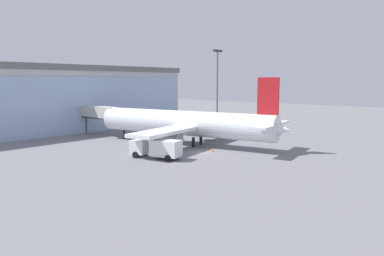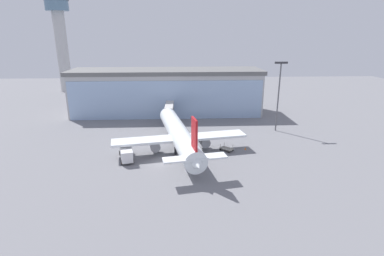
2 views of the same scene
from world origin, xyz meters
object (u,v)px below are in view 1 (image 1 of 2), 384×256
(apron_light_mast, at_px, (217,81))
(baggage_cart, at_px, (226,136))
(safety_cone_nose, at_px, (213,150))
(safety_cone_wingtip, at_px, (237,134))
(airplane, at_px, (186,123))
(catering_truck, at_px, (157,148))
(jet_bridge, at_px, (97,113))

(apron_light_mast, xyz_separation_m, baggage_cart, (-15.14, -13.54, -10.14))
(safety_cone_nose, bearing_deg, apron_light_mast, 35.90)
(safety_cone_wingtip, bearing_deg, airplane, 178.77)
(apron_light_mast, bearing_deg, catering_truck, -154.74)
(apron_light_mast, bearing_deg, baggage_cart, -138.20)
(airplane, height_order, baggage_cart, airplane)
(catering_truck, distance_m, baggage_cart, 21.42)
(jet_bridge, distance_m, safety_cone_wingtip, 27.79)
(baggage_cart, relative_size, safety_cone_wingtip, 5.69)
(catering_truck, relative_size, safety_cone_nose, 13.84)
(apron_light_mast, distance_m, safety_cone_wingtip, 19.97)
(apron_light_mast, relative_size, safety_cone_wingtip, 32.40)
(safety_cone_nose, bearing_deg, catering_truck, 163.06)
(jet_bridge, relative_size, catering_truck, 1.53)
(airplane, relative_size, safety_cone_nose, 64.50)
(safety_cone_wingtip, bearing_deg, catering_truck, -171.06)
(catering_truck, xyz_separation_m, safety_cone_nose, (8.88, -2.71, -1.19))
(apron_light_mast, height_order, airplane, apron_light_mast)
(apron_light_mast, height_order, baggage_cart, apron_light_mast)
(apron_light_mast, distance_m, baggage_cart, 22.70)
(catering_truck, xyz_separation_m, safety_cone_wingtip, (25.31, 3.98, -1.19))
(jet_bridge, distance_m, safety_cone_nose, 28.56)
(apron_light_mast, bearing_deg, safety_cone_nose, -144.10)
(catering_truck, bearing_deg, baggage_cart, -94.22)
(apron_light_mast, relative_size, airplane, 0.50)
(catering_truck, relative_size, baggage_cart, 2.43)
(airplane, bearing_deg, baggage_cart, -104.33)
(airplane, distance_m, safety_cone_wingtip, 14.86)
(jet_bridge, bearing_deg, airplane, -171.89)
(airplane, distance_m, safety_cone_nose, 7.98)
(airplane, distance_m, baggage_cart, 10.75)
(jet_bridge, distance_m, airplane, 21.44)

